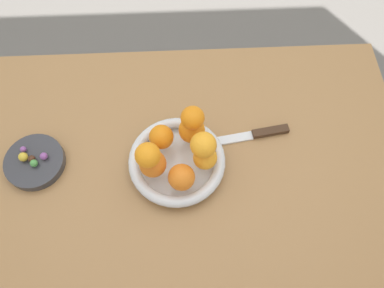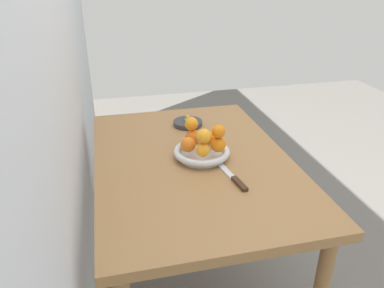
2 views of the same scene
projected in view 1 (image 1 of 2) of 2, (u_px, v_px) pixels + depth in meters
name	position (u px, v px, depth m)	size (l,w,h in m)	color
ground_plane	(184.00, 244.00, 1.53)	(6.00, 6.00, 0.00)	slate
dining_table	(179.00, 192.00, 0.94)	(1.10, 0.76, 0.74)	#9E7042
fruit_bowl	(179.00, 161.00, 0.86)	(0.22, 0.22, 0.04)	silver
candy_dish	(35.00, 162.00, 0.87)	(0.14, 0.14, 0.02)	#333338
orange_0	(161.00, 137.00, 0.84)	(0.06, 0.06, 0.06)	orange
orange_1	(153.00, 164.00, 0.80)	(0.06, 0.06, 0.06)	orange
orange_2	(182.00, 177.00, 0.79)	(0.06, 0.06, 0.06)	orange
orange_3	(205.00, 158.00, 0.81)	(0.05, 0.05, 0.05)	orange
orange_4	(192.00, 130.00, 0.84)	(0.06, 0.06, 0.06)	orange
orange_5	(203.00, 145.00, 0.77)	(0.06, 0.06, 0.06)	orange
orange_6	(193.00, 118.00, 0.79)	(0.05, 0.05, 0.05)	orange
orange_7	(148.00, 155.00, 0.75)	(0.05, 0.05, 0.05)	orange
candy_ball_0	(23.00, 157.00, 0.85)	(0.02, 0.02, 0.02)	gold
candy_ball_1	(32.00, 159.00, 0.85)	(0.02, 0.02, 0.02)	#472819
candy_ball_2	(44.00, 156.00, 0.86)	(0.02, 0.02, 0.02)	#8C4C99
candy_ball_3	(34.00, 163.00, 0.85)	(0.02, 0.02, 0.02)	#4C9947
candy_ball_4	(23.00, 149.00, 0.87)	(0.01, 0.01, 0.01)	#8C4C99
knife	(246.00, 136.00, 0.91)	(0.26, 0.06, 0.01)	#3F2819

